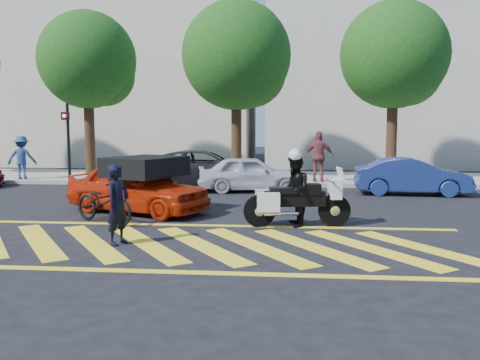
# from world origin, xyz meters

# --- Properties ---
(ground) EXTENTS (90.00, 90.00, 0.00)m
(ground) POSITION_xyz_m (0.00, 0.00, 0.00)
(ground) COLOR black
(ground) RESTS_ON ground
(sidewalk) EXTENTS (60.00, 5.00, 0.15)m
(sidewalk) POSITION_xyz_m (0.00, 12.00, 0.07)
(sidewalk) COLOR #9E998E
(sidewalk) RESTS_ON ground
(crosswalk) EXTENTS (12.33, 4.00, 0.01)m
(crosswalk) POSITION_xyz_m (-0.04, 0.00, 0.00)
(crosswalk) COLOR yellow
(crosswalk) RESTS_ON ground
(building_left) EXTENTS (16.00, 8.00, 10.00)m
(building_left) POSITION_xyz_m (-8.00, 21.00, 5.00)
(building_left) COLOR beige
(building_left) RESTS_ON ground
(building_right) EXTENTS (16.00, 8.00, 11.00)m
(building_right) POSITION_xyz_m (9.00, 21.00, 5.50)
(building_right) COLOR beige
(building_right) RESTS_ON ground
(tree_left) EXTENTS (4.20, 4.20, 7.26)m
(tree_left) POSITION_xyz_m (-6.37, 12.06, 4.99)
(tree_left) COLOR black
(tree_left) RESTS_ON ground
(tree_center) EXTENTS (4.60, 4.60, 7.56)m
(tree_center) POSITION_xyz_m (0.13, 12.06, 5.10)
(tree_center) COLOR black
(tree_center) RESTS_ON ground
(tree_right) EXTENTS (4.40, 4.40, 7.41)m
(tree_right) POSITION_xyz_m (6.63, 12.06, 5.05)
(tree_right) COLOR black
(tree_right) RESTS_ON ground
(signal_pole) EXTENTS (0.28, 0.43, 3.20)m
(signal_pole) POSITION_xyz_m (-6.50, 9.74, 1.92)
(signal_pole) COLOR black
(signal_pole) RESTS_ON ground
(officer_bike) EXTENTS (0.55, 0.67, 1.59)m
(officer_bike) POSITION_xyz_m (-1.11, -0.12, 0.80)
(officer_bike) COLOR black
(officer_bike) RESTS_ON ground
(bicycle) EXTENTS (2.00, 1.56, 1.01)m
(bicycle) POSITION_xyz_m (-2.18, 1.98, 0.51)
(bicycle) COLOR black
(bicycle) RESTS_ON ground
(police_motorcycle) EXTENTS (2.49, 0.89, 1.10)m
(police_motorcycle) POSITION_xyz_m (2.39, 1.99, 0.60)
(police_motorcycle) COLOR black
(police_motorcycle) RESTS_ON ground
(officer_moto) EXTENTS (0.74, 0.89, 1.67)m
(officer_moto) POSITION_xyz_m (2.37, 2.00, 0.84)
(officer_moto) COLOR black
(officer_moto) RESTS_ON ground
(red_convertible) EXTENTS (4.34, 3.07, 1.37)m
(red_convertible) POSITION_xyz_m (-1.81, 3.50, 0.69)
(red_convertible) COLOR #BB2308
(red_convertible) RESTS_ON ground
(parked_mid_left) EXTENTS (5.34, 2.93, 1.42)m
(parked_mid_left) POSITION_xyz_m (-0.90, 9.20, 0.71)
(parked_mid_left) COLOR black
(parked_mid_left) RESTS_ON ground
(parked_mid_right) EXTENTS (3.87, 1.94, 1.27)m
(parked_mid_right) POSITION_xyz_m (0.91, 8.10, 0.63)
(parked_mid_right) COLOR silver
(parked_mid_right) RESTS_ON ground
(parked_right) EXTENTS (3.85, 1.56, 1.24)m
(parked_right) POSITION_xyz_m (6.38, 7.80, 0.62)
(parked_right) COLOR navy
(parked_right) RESTS_ON ground
(pedestrian_left) EXTENTS (1.26, 0.90, 1.77)m
(pedestrian_left) POSITION_xyz_m (-8.59, 10.00, 1.03)
(pedestrian_left) COLOR navy
(pedestrian_left) RESTS_ON sidewalk
(pedestrian_right) EXTENTS (1.18, 0.58, 1.95)m
(pedestrian_right) POSITION_xyz_m (3.41, 10.14, 1.13)
(pedestrian_right) COLOR brown
(pedestrian_right) RESTS_ON sidewalk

